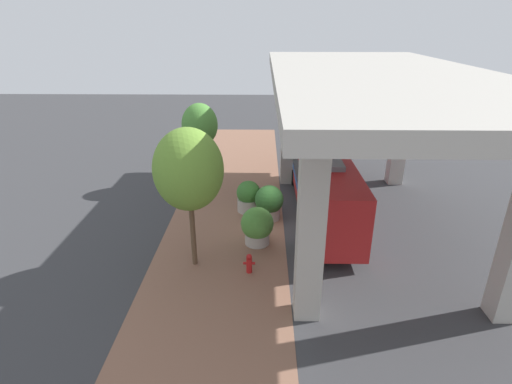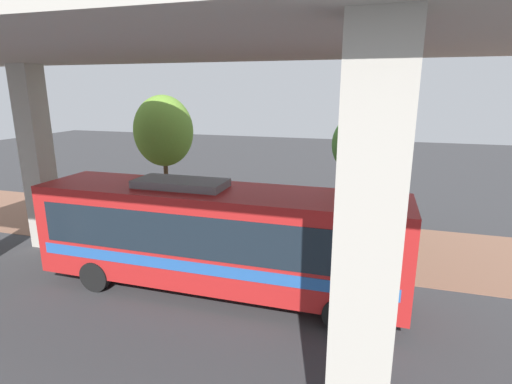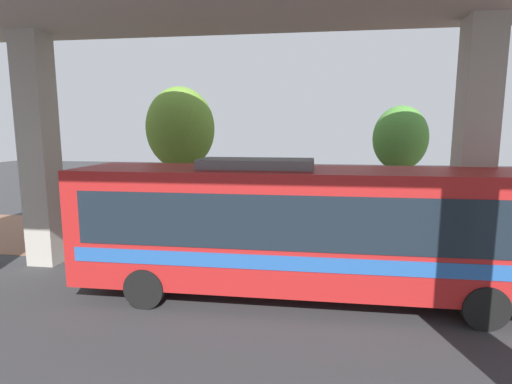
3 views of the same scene
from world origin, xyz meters
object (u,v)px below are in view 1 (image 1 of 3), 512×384
Objects in this scene: planter_middle at (269,202)px; planter_back at (249,197)px; fire_hydrant at (249,263)px; planter_front at (257,226)px; street_tree_near at (188,170)px; bus at (322,180)px; street_tree_far at (200,125)px.

planter_middle is 1.46m from planter_back.
fire_hydrant is 5.97m from planter_back.
street_tree_near reaches higher than planter_front.
planter_middle reaches higher than planter_front.
street_tree_near reaches higher than bus.
fire_hydrant is 5.13m from planter_middle.
street_tree_far is (-3.31, 9.60, 3.52)m from fire_hydrant.
planter_front is 0.30× the size of street_tree_near.
street_tree_near reaches higher than street_tree_far.
fire_hydrant is (-3.75, -5.80, -1.50)m from bus.
street_tree_far is at bearing 95.76° from street_tree_near.
bus is 8.27m from street_tree_far.
fire_hydrant is 0.48× the size of planter_front.
bus is at bearing 44.58° from planter_front.
street_tree_near is at bearing -112.12° from planter_back.
planter_back is (-3.98, 0.15, -1.09)m from bus.
planter_back is at bearing 98.58° from planter_front.
bus reaches higher than planter_front.
street_tree_far is at bearing 132.53° from planter_middle.
fire_hydrant is 2.47m from planter_front.
street_tree_near is at bearing -84.24° from street_tree_far.
bus is 1.89× the size of street_tree_near.
planter_back is (-1.13, 0.93, -0.09)m from planter_middle.
street_tree_near is at bearing -139.87° from bus.
street_tree_near is (-2.40, 0.62, 3.94)m from fire_hydrant.
planter_back is (-0.54, 3.55, -0.06)m from planter_front.
street_tree_far reaches higher than bus.
street_tree_far is (-7.06, 3.80, 2.02)m from bus.
bus is 12.91× the size of fire_hydrant.
street_tree_near is (-2.70, -1.79, 3.46)m from planter_front.
street_tree_far is (-3.07, 3.65, 3.11)m from planter_back.
bus is 2.17× the size of street_tree_far.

